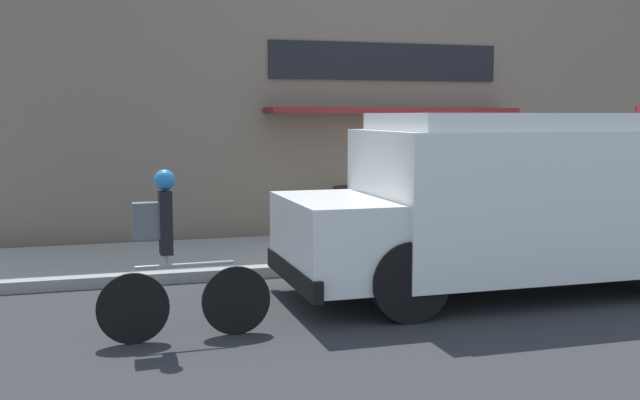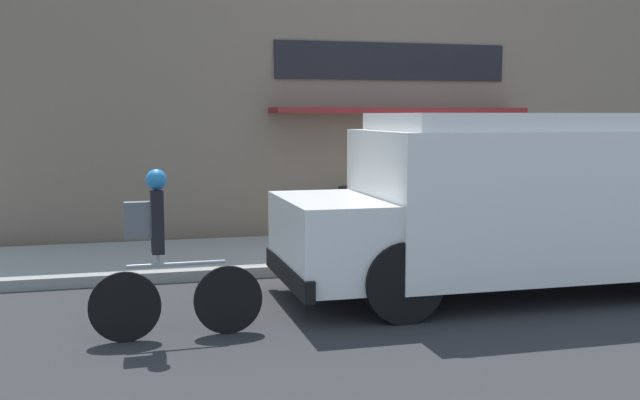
{
  "view_description": "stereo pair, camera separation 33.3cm",
  "coord_description": "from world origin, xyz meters",
  "px_view_note": "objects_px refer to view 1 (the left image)",
  "views": [
    {
      "loc": [
        -5.03,
        -10.05,
        2.27
      ],
      "look_at": [
        -2.1,
        -0.2,
        1.1
      ],
      "focal_mm": 42.0,
      "sensor_mm": 36.0,
      "label": 1
    },
    {
      "loc": [
        -4.71,
        -10.14,
        2.27
      ],
      "look_at": [
        -2.1,
        -0.2,
        1.1
      ],
      "focal_mm": 42.0,
      "sensor_mm": 36.0,
      "label": 2
    }
  ],
  "objects_px": {
    "cyclist": "(173,261)",
    "trash_bin": "(351,212)",
    "school_bus": "(528,197)",
    "stop_sign_post": "(635,149)"
  },
  "relations": [
    {
      "from": "cyclist",
      "to": "trash_bin",
      "type": "bearing_deg",
      "value": 51.82
    },
    {
      "from": "cyclist",
      "to": "stop_sign_post",
      "type": "relative_size",
      "value": 0.76
    },
    {
      "from": "school_bus",
      "to": "cyclist",
      "type": "distance_m",
      "value": 4.72
    },
    {
      "from": "cyclist",
      "to": "stop_sign_post",
      "type": "xyz_separation_m",
      "value": [
        7.93,
        3.0,
        0.89
      ]
    },
    {
      "from": "trash_bin",
      "to": "stop_sign_post",
      "type": "bearing_deg",
      "value": -22.05
    },
    {
      "from": "cyclist",
      "to": "trash_bin",
      "type": "height_order",
      "value": "cyclist"
    },
    {
      "from": "cyclist",
      "to": "school_bus",
      "type": "bearing_deg",
      "value": 9.48
    },
    {
      "from": "school_bus",
      "to": "stop_sign_post",
      "type": "xyz_separation_m",
      "value": [
        3.32,
        2.08,
        0.49
      ]
    },
    {
      "from": "cyclist",
      "to": "stop_sign_post",
      "type": "distance_m",
      "value": 8.53
    },
    {
      "from": "cyclist",
      "to": "trash_bin",
      "type": "distance_m",
      "value": 5.95
    }
  ]
}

